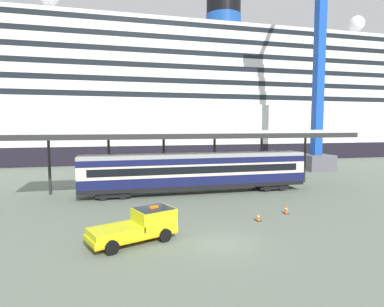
{
  "coord_description": "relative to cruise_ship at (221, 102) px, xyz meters",
  "views": [
    {
      "loc": [
        -6.06,
        -17.29,
        6.97
      ],
      "look_at": [
        0.63,
        9.77,
        4.5
      ],
      "focal_mm": 29.7,
      "sensor_mm": 36.0,
      "label": 1
    }
  ],
  "objects": [
    {
      "name": "ground_plane",
      "position": [
        -18.01,
        -52.56,
        -12.37
      ],
      "size": [
        400.0,
        400.0,
        0.0
      ],
      "primitive_type": "plane",
      "color": "slate"
    },
    {
      "name": "cruise_ship",
      "position": [
        0.0,
        0.0,
        0.0
      ],
      "size": [
        127.98,
        24.7,
        37.51
      ],
      "color": "black",
      "rests_on": "ground"
    },
    {
      "name": "platform_canopy",
      "position": [
        -15.89,
        -38.15,
        -6.24
      ],
      "size": [
        34.81,
        5.6,
        6.44
      ],
      "color": "silver",
      "rests_on": "ground"
    },
    {
      "name": "train_carriage",
      "position": [
        -15.89,
        -38.62,
        -10.06
      ],
      "size": [
        23.14,
        2.81,
        4.11
      ],
      "color": "black",
      "rests_on": "ground"
    },
    {
      "name": "service_truck",
      "position": [
        -22.62,
        -50.98,
        -11.38
      ],
      "size": [
        5.58,
        3.78,
        2.02
      ],
      "color": "yellow",
      "rests_on": "ground"
    },
    {
      "name": "traffic_cone_near",
      "position": [
        -13.9,
        -48.97,
        -12.06
      ],
      "size": [
        0.36,
        0.36,
        0.63
      ],
      "color": "black",
      "rests_on": "ground"
    },
    {
      "name": "traffic_cone_mid",
      "position": [
        -10.91,
        -47.75,
        -12.01
      ],
      "size": [
        0.36,
        0.36,
        0.73
      ],
      "color": "black",
      "rests_on": "ground"
    },
    {
      "name": "dockside_crane",
      "position": [
        7.09,
        -26.4,
        3.14
      ],
      "size": [
        11.66,
        4.4,
        50.65
      ],
      "color": "#595960",
      "rests_on": "ground"
    }
  ]
}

